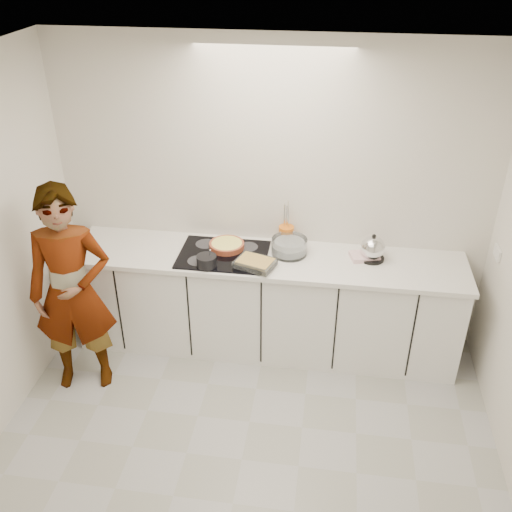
# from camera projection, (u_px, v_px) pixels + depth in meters

# --- Properties ---
(floor) EXTENTS (3.60, 3.20, 0.00)m
(floor) POSITION_uv_depth(u_px,v_px,m) (242.00, 460.00, 4.01)
(floor) COLOR #AEAEAE
(floor) RESTS_ON ground
(ceiling) EXTENTS (3.60, 3.20, 0.00)m
(ceiling) POSITION_uv_depth(u_px,v_px,m) (235.00, 86.00, 2.69)
(ceiling) COLOR white
(ceiling) RESTS_ON wall_back
(wall_back) EXTENTS (3.60, 0.00, 2.60)m
(wall_back) POSITION_uv_depth(u_px,v_px,m) (271.00, 197.00, 4.72)
(wall_back) COLOR beige
(wall_back) RESTS_ON ground
(base_cabinets) EXTENTS (3.20, 0.58, 0.87)m
(base_cabinets) POSITION_uv_depth(u_px,v_px,m) (266.00, 305.00, 4.88)
(base_cabinets) COLOR white
(base_cabinets) RESTS_ON floor
(countertop) EXTENTS (3.24, 0.64, 0.04)m
(countertop) POSITION_uv_depth(u_px,v_px,m) (266.00, 259.00, 4.65)
(countertop) COLOR white
(countertop) RESTS_ON base_cabinets
(hob) EXTENTS (0.72, 0.54, 0.01)m
(hob) POSITION_uv_depth(u_px,v_px,m) (223.00, 254.00, 4.66)
(hob) COLOR black
(hob) RESTS_ON countertop
(tart_dish) EXTENTS (0.36, 0.36, 0.05)m
(tart_dish) POSITION_uv_depth(u_px,v_px,m) (227.00, 245.00, 4.73)
(tart_dish) COLOR #A0452B
(tart_dish) RESTS_ON hob
(saucepan) EXTENTS (0.20, 0.20, 0.15)m
(saucepan) POSITION_uv_depth(u_px,v_px,m) (207.00, 261.00, 4.48)
(saucepan) COLOR black
(saucepan) RESTS_ON hob
(baking_dish) EXTENTS (0.35, 0.30, 0.06)m
(baking_dish) POSITION_uv_depth(u_px,v_px,m) (255.00, 263.00, 4.48)
(baking_dish) COLOR silver
(baking_dish) RESTS_ON hob
(mixing_bowl) EXTENTS (0.31, 0.31, 0.14)m
(mixing_bowl) POSITION_uv_depth(u_px,v_px,m) (289.00, 247.00, 4.66)
(mixing_bowl) COLOR silver
(mixing_bowl) RESTS_ON countertop
(tea_towel) EXTENTS (0.26, 0.22, 0.04)m
(tea_towel) POSITION_uv_depth(u_px,v_px,m) (364.00, 256.00, 4.62)
(tea_towel) COLOR white
(tea_towel) RESTS_ON countertop
(kettle) EXTENTS (0.25, 0.25, 0.23)m
(kettle) POSITION_uv_depth(u_px,v_px,m) (373.00, 249.00, 4.56)
(kettle) COLOR black
(kettle) RESTS_ON countertop
(utensil_crock) EXTENTS (0.15, 0.15, 0.16)m
(utensil_crock) POSITION_uv_depth(u_px,v_px,m) (286.00, 235.00, 4.80)
(utensil_crock) COLOR orange
(utensil_crock) RESTS_ON countertop
(cook) EXTENTS (0.71, 0.55, 1.72)m
(cook) POSITION_uv_depth(u_px,v_px,m) (72.00, 292.00, 4.29)
(cook) COLOR white
(cook) RESTS_ON floor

